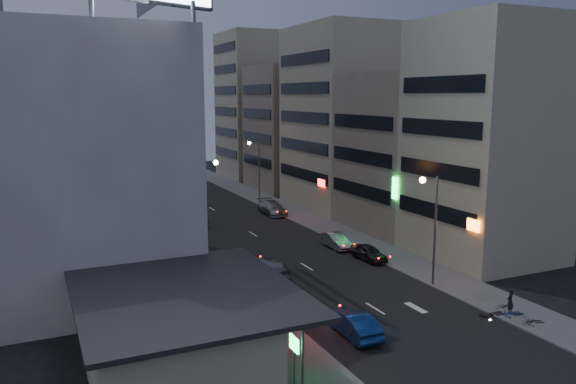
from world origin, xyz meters
TOP-DOWN VIEW (x-y plane):
  - ground at (0.00, 0.00)m, footprint 180.00×180.00m
  - sidewalk_left at (-8.00, 30.00)m, footprint 4.00×120.00m
  - sidewalk_right at (8.00, 30.00)m, footprint 4.00×120.00m
  - food_court at (-13.90, 2.00)m, footprint 11.00×13.00m
  - white_building at (-17.00, 20.00)m, footprint 14.00×24.00m
  - shophouse_near at (15.00, 10.50)m, footprint 10.00×11.00m
  - shophouse_mid at (15.50, 22.00)m, footprint 11.00×12.00m
  - shophouse_far at (15.00, 35.00)m, footprint 10.00×14.00m
  - far_left_a at (-15.50, 45.00)m, footprint 11.00×10.00m
  - far_left_b at (-16.00, 58.00)m, footprint 12.00×10.00m
  - far_right_a at (15.50, 50.00)m, footprint 11.00×12.00m
  - far_right_b at (16.00, 64.00)m, footprint 12.00×12.00m
  - street_lamp_right_near at (5.90, 6.00)m, footprint 1.60×0.44m
  - street_lamp_left at (-5.90, 22.00)m, footprint 1.60×0.44m
  - street_lamp_right_far at (5.90, 40.00)m, footprint 1.60×0.44m
  - parked_car_right_near at (5.60, 13.48)m, footprint 1.80×3.96m
  - parked_car_right_mid at (5.00, 18.07)m, footprint 1.53×4.14m
  - parked_car_left at (-4.73, 32.76)m, footprint 3.03×5.53m
  - parked_car_right_far at (5.51, 33.98)m, footprint 2.34×5.46m
  - road_car_blue at (-3.49, 1.00)m, footprint 1.73×4.46m
  - road_car_silver at (-3.96, 12.82)m, footprint 2.37×5.53m
  - person at (7.08, -0.52)m, footprint 0.71×0.60m
  - scooter_black_a at (8.01, -2.08)m, footprint 0.95×1.78m
  - scooter_silver_a at (7.47, -1.56)m, footprint 1.28×1.88m
  - scooter_blue at (7.86, -0.48)m, footprint 0.84×2.04m
  - scooter_black_b at (6.81, 0.00)m, footprint 0.72×2.01m
  - scooter_silver_b at (7.81, 0.99)m, footprint 1.37×2.05m

SIDE VIEW (x-z plane):
  - ground at x=0.00m, z-range 0.00..0.00m
  - sidewalk_left at x=-8.00m, z-range 0.00..0.12m
  - sidewalk_right at x=8.00m, z-range 0.00..0.12m
  - scooter_black_a at x=8.01m, z-range 0.12..1.16m
  - parked_car_right_near at x=5.60m, z-range 0.00..1.32m
  - scooter_silver_a at x=7.47m, z-range 0.12..1.22m
  - parked_car_right_mid at x=5.00m, z-range 0.00..1.35m
  - scooter_silver_b at x=7.81m, z-range 0.12..1.31m
  - road_car_blue at x=-3.49m, z-range 0.00..1.45m
  - scooter_blue at x=7.86m, z-range 0.12..1.34m
  - scooter_black_b at x=6.81m, z-range 0.12..1.34m
  - parked_car_left at x=-4.73m, z-range 0.00..1.47m
  - parked_car_right_far at x=5.51m, z-range 0.00..1.57m
  - road_car_silver at x=-3.96m, z-range 0.00..1.59m
  - person at x=7.08m, z-range 0.12..1.79m
  - food_court at x=-13.90m, z-range 0.05..3.92m
  - street_lamp_right_near at x=5.90m, z-range 1.35..9.37m
  - street_lamp_left at x=-5.90m, z-range 1.35..9.37m
  - street_lamp_right_far at x=5.90m, z-range 1.35..9.37m
  - far_left_b at x=-16.00m, z-range 0.00..15.00m
  - shophouse_mid at x=15.50m, z-range 0.00..16.00m
  - white_building at x=-17.00m, z-range 0.00..18.00m
  - far_right_a at x=15.50m, z-range 0.00..18.00m
  - shophouse_near at x=15.00m, z-range 0.00..20.00m
  - far_left_a at x=-15.50m, z-range 0.00..20.00m
  - shophouse_far at x=15.00m, z-range 0.00..22.00m
  - far_right_b at x=16.00m, z-range 0.00..24.00m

